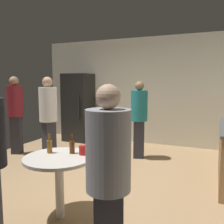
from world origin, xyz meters
name	(u,v)px	position (x,y,z in m)	size (l,w,h in m)	color
ground_plane	(90,179)	(0.00, 0.00, -0.05)	(5.20, 5.20, 0.10)	#9E7C56
wall_back	(138,91)	(0.00, 2.63, 1.35)	(5.32, 0.06, 2.70)	beige
refrigerator	(78,107)	(-1.54, 2.20, 0.90)	(0.70, 0.68, 1.80)	black
foreground_table	(59,165)	(0.27, -1.22, 0.63)	(0.80, 0.80, 0.73)	beige
beer_bottle_amber	(50,146)	(0.09, -1.14, 0.82)	(0.06, 0.06, 0.23)	#8C5919
beer_bottle_brown	(72,146)	(0.34, -1.05, 0.82)	(0.06, 0.06, 0.23)	#593314
plastic_cup_red	(82,150)	(0.49, -1.05, 0.79)	(0.08, 0.08, 0.11)	red
person_in_maroon_shirt	(15,109)	(-2.13, 0.54, 1.00)	(0.44, 0.44, 1.70)	#2D2D38
person_in_teal_shirt	(139,114)	(0.44, 1.32, 0.93)	(0.42, 0.42, 1.60)	#2D2D38
person_in_white_shirt	(48,113)	(-1.07, 0.32, 0.98)	(0.42, 0.42, 1.68)	#2D2D38
person_in_gray_shirt	(108,172)	(1.18, -1.85, 0.91)	(0.45, 0.45, 1.56)	#2D2D38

